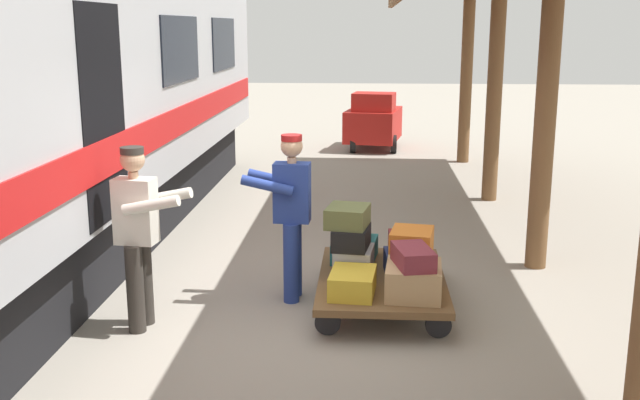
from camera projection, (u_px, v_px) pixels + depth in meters
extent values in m
plane|color=gray|center=(346.00, 318.00, 7.14)|extent=(60.00, 60.00, 0.00)
cylinder|color=brown|center=(466.00, 79.00, 14.98)|extent=(0.24, 0.24, 3.40)
cylinder|color=brown|center=(494.00, 94.00, 11.64)|extent=(0.24, 0.24, 3.40)
cylinder|color=brown|center=(545.00, 122.00, 8.29)|extent=(0.24, 0.24, 3.40)
cube|color=red|center=(108.00, 157.00, 6.93)|extent=(0.03, 16.47, 0.36)
cube|color=black|center=(224.00, 44.00, 12.44)|extent=(0.02, 1.85, 0.84)
cube|color=black|center=(181.00, 49.00, 9.58)|extent=(0.02, 1.85, 0.84)
cube|color=black|center=(98.00, 114.00, 6.84)|extent=(0.12, 1.10, 2.00)
cube|color=brown|center=(382.00, 279.00, 7.42)|extent=(1.25, 1.92, 0.07)
cylinder|color=black|center=(438.00, 325.00, 6.68)|extent=(0.24, 0.05, 0.24)
cylinder|color=black|center=(328.00, 322.00, 6.74)|extent=(0.24, 0.05, 0.24)
cylinder|color=black|center=(426.00, 270.00, 8.17)|extent=(0.24, 0.05, 0.24)
cylinder|color=black|center=(335.00, 268.00, 8.24)|extent=(0.24, 0.05, 0.24)
cube|color=gold|center=(353.00, 283.00, 6.89)|extent=(0.45, 0.59, 0.22)
cube|color=#1E666B|center=(355.00, 250.00, 7.92)|extent=(0.51, 0.62, 0.22)
cube|color=#9EA0A5|center=(354.00, 262.00, 7.40)|extent=(0.41, 0.48, 0.29)
cube|color=navy|center=(410.00, 266.00, 7.37)|extent=(0.53, 0.67, 0.22)
cube|color=maroon|center=(408.00, 248.00, 7.88)|extent=(0.40, 0.56, 0.28)
cube|color=tan|center=(414.00, 280.00, 6.85)|extent=(0.55, 0.63, 0.29)
cube|color=black|center=(351.00, 237.00, 7.36)|extent=(0.39, 0.52, 0.21)
cube|color=brown|center=(348.00, 216.00, 7.34)|extent=(0.46, 0.52, 0.20)
cube|color=#AD231E|center=(352.00, 233.00, 7.91)|extent=(0.42, 0.53, 0.14)
cube|color=#CC6B23|center=(412.00, 242.00, 7.34)|extent=(0.47, 0.54, 0.25)
cube|color=maroon|center=(413.00, 257.00, 6.78)|extent=(0.41, 0.57, 0.18)
cylinder|color=navy|center=(294.00, 257.00, 7.68)|extent=(0.16, 0.16, 0.82)
cylinder|color=navy|center=(291.00, 263.00, 7.49)|extent=(0.16, 0.16, 0.82)
cube|color=navy|center=(292.00, 192.00, 7.42)|extent=(0.37, 0.24, 0.60)
cylinder|color=tan|center=(292.00, 160.00, 7.35)|extent=(0.09, 0.09, 0.06)
sphere|color=tan|center=(292.00, 146.00, 7.31)|extent=(0.22, 0.22, 0.22)
cylinder|color=#A51919|center=(292.00, 138.00, 7.29)|extent=(0.21, 0.21, 0.06)
cylinder|color=navy|center=(273.00, 179.00, 7.58)|extent=(0.53, 0.13, 0.21)
cylinder|color=navy|center=(267.00, 186.00, 7.27)|extent=(0.53, 0.13, 0.21)
cylinder|color=#332D28|center=(135.00, 289.00, 6.75)|extent=(0.16, 0.16, 0.82)
cylinder|color=#332D28|center=(144.00, 282.00, 6.94)|extent=(0.16, 0.16, 0.82)
cube|color=silver|center=(135.00, 211.00, 6.68)|extent=(0.38, 0.26, 0.60)
cylinder|color=tan|center=(133.00, 175.00, 6.60)|extent=(0.09, 0.09, 0.06)
sphere|color=tan|center=(132.00, 160.00, 6.57)|extent=(0.22, 0.22, 0.22)
cylinder|color=#332D28|center=(132.00, 150.00, 6.55)|extent=(0.21, 0.21, 0.06)
cylinder|color=silver|center=(151.00, 205.00, 6.47)|extent=(0.54, 0.16, 0.21)
cylinder|color=silver|center=(165.00, 197.00, 6.77)|extent=(0.54, 0.16, 0.21)
cube|color=#B21E19|center=(373.00, 125.00, 16.91)|extent=(1.37, 1.86, 0.70)
cube|color=#B21E19|center=(374.00, 104.00, 16.45)|extent=(1.01, 0.84, 0.50)
cylinder|color=black|center=(394.00, 144.00, 16.38)|extent=(0.12, 0.40, 0.40)
cylinder|color=black|center=(353.00, 144.00, 16.43)|extent=(0.12, 0.40, 0.40)
cylinder|color=black|center=(392.00, 136.00, 17.54)|extent=(0.12, 0.40, 0.40)
cylinder|color=black|center=(354.00, 136.00, 17.60)|extent=(0.12, 0.40, 0.40)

